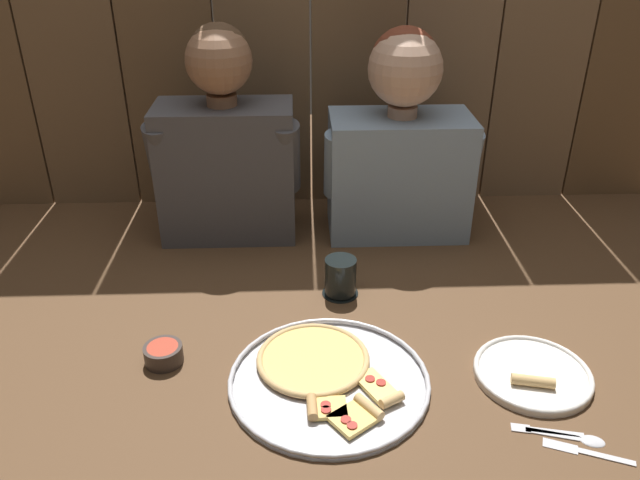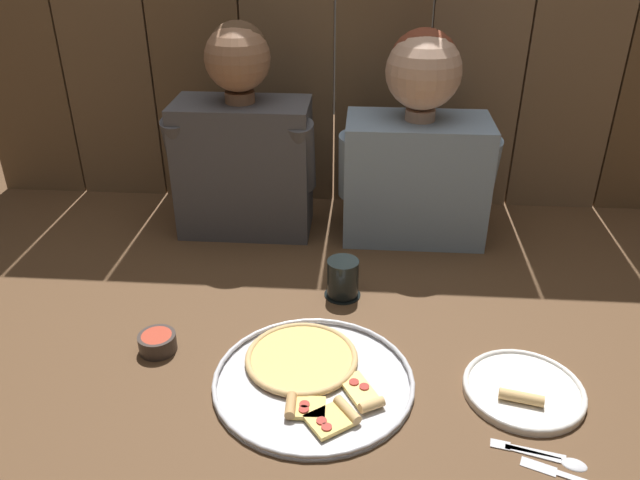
% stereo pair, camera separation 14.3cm
% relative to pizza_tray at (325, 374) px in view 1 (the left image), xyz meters
% --- Properties ---
extents(ground_plane, '(3.20, 3.20, 0.00)m').
position_rel_pizza_tray_xyz_m(ground_plane, '(-0.00, 0.16, -0.01)').
color(ground_plane, brown).
extents(pizza_tray, '(0.41, 0.41, 0.03)m').
position_rel_pizza_tray_xyz_m(pizza_tray, '(0.00, 0.00, 0.00)').
color(pizza_tray, silver).
rests_on(pizza_tray, ground).
extents(dinner_plate, '(0.24, 0.24, 0.03)m').
position_rel_pizza_tray_xyz_m(dinner_plate, '(0.42, -0.01, -0.00)').
color(dinner_plate, white).
rests_on(dinner_plate, ground).
extents(drinking_glass, '(0.09, 0.09, 0.10)m').
position_rel_pizza_tray_xyz_m(drinking_glass, '(0.05, 0.31, 0.04)').
color(drinking_glass, black).
rests_on(drinking_glass, ground).
extents(dipping_bowl, '(0.08, 0.08, 0.04)m').
position_rel_pizza_tray_xyz_m(dipping_bowl, '(-0.34, 0.07, 0.01)').
color(dipping_bowl, '#3D332D').
rests_on(dipping_bowl, ground).
extents(table_fork, '(0.13, 0.04, 0.01)m').
position_rel_pizza_tray_xyz_m(table_fork, '(0.40, -0.16, -0.01)').
color(table_fork, silver).
rests_on(table_fork, ground).
extents(table_knife, '(0.15, 0.07, 0.01)m').
position_rel_pizza_tray_xyz_m(table_knife, '(0.46, -0.22, -0.01)').
color(table_knife, silver).
rests_on(table_knife, ground).
extents(table_spoon, '(0.14, 0.06, 0.01)m').
position_rel_pizza_tray_xyz_m(table_spoon, '(0.45, -0.18, -0.01)').
color(table_spoon, silver).
rests_on(table_spoon, ground).
extents(diner_left, '(0.41, 0.20, 0.59)m').
position_rel_pizza_tray_xyz_m(diner_left, '(-0.24, 0.65, 0.26)').
color(diner_left, '#4C4C51').
rests_on(diner_left, ground).
extents(diner_right, '(0.43, 0.22, 0.58)m').
position_rel_pizza_tray_xyz_m(diner_right, '(0.24, 0.65, 0.26)').
color(diner_right, '#849EB7').
rests_on(diner_right, ground).
extents(wooden_backdrop_wall, '(2.19, 0.03, 1.11)m').
position_rel_pizza_tray_xyz_m(wooden_backdrop_wall, '(-0.00, 0.88, 0.55)').
color(wooden_backdrop_wall, brown).
rests_on(wooden_backdrop_wall, ground).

